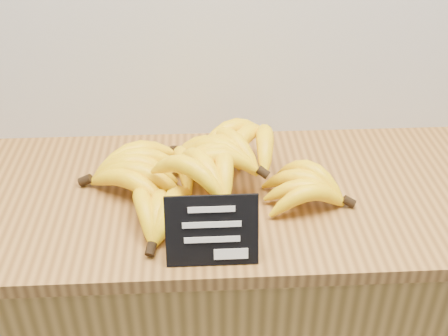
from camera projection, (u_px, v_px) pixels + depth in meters
counter_top at (223, 195)px, 1.23m from camera, size 1.45×0.54×0.03m
chalkboard_sign at (212, 231)px, 1.01m from camera, size 0.17×0.05×0.13m
banana_pile at (206, 169)px, 1.18m from camera, size 0.57×0.39×0.13m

